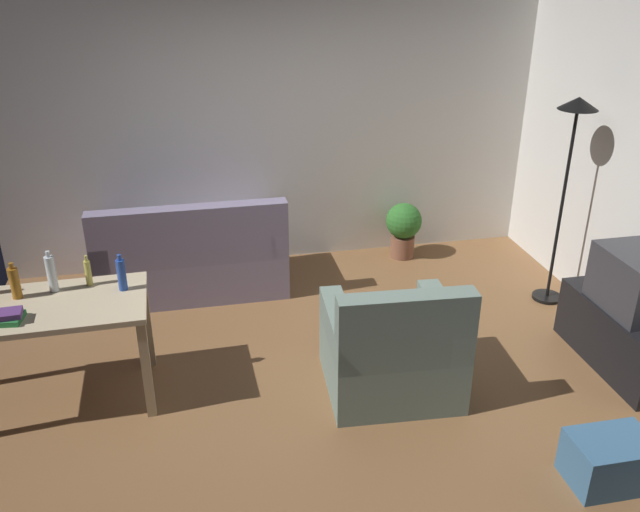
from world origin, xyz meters
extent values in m
cube|color=brown|center=(0.00, 0.00, -0.01)|extent=(5.20, 4.40, 0.02)
cube|color=silver|center=(0.00, 2.20, 1.35)|extent=(5.20, 0.10, 2.70)
cube|color=gray|center=(-0.86, 1.65, 0.20)|extent=(1.67, 0.84, 0.40)
cube|color=slate|center=(-0.86, 1.31, 0.66)|extent=(1.67, 0.16, 0.52)
cube|color=gray|center=(-0.10, 1.65, 0.51)|extent=(0.16, 0.84, 0.22)
cube|color=gray|center=(-1.62, 1.65, 0.51)|extent=(0.16, 0.84, 0.22)
cube|color=black|center=(2.25, -0.29, 0.24)|extent=(0.44, 1.10, 0.48)
cube|color=#2D2D33|center=(2.25, -0.29, 0.70)|extent=(0.40, 0.60, 0.44)
cylinder|color=black|center=(2.25, 0.77, 0.01)|extent=(0.26, 0.26, 0.03)
cylinder|color=black|center=(2.25, 0.77, 0.87)|extent=(0.03, 0.03, 1.68)
cone|color=black|center=(2.25, 0.77, 1.76)|extent=(0.32, 0.32, 0.10)
cube|color=#C6B28E|center=(-1.78, 0.11, 0.74)|extent=(1.22, 0.73, 0.04)
cube|color=tan|center=(-1.21, -0.18, 0.36)|extent=(0.06, 0.06, 0.72)
cube|color=tan|center=(-1.22, 0.44, 0.36)|extent=(0.06, 0.06, 0.72)
cylinder|color=brown|center=(1.25, 1.90, 0.11)|extent=(0.24, 0.24, 0.22)
sphere|color=#2D6B28|center=(1.25, 1.90, 0.39)|extent=(0.36, 0.36, 0.36)
cube|color=slate|center=(0.47, -0.19, 0.20)|extent=(0.95, 0.89, 0.40)
cube|color=slate|center=(0.45, -0.53, 0.66)|extent=(0.91, 0.22, 0.52)
cube|color=slate|center=(0.84, -0.22, 0.51)|extent=(0.21, 0.85, 0.22)
cube|color=slate|center=(0.10, -0.17, 0.51)|extent=(0.21, 0.85, 0.22)
cube|color=#386084|center=(1.45, -1.37, 0.15)|extent=(0.48, 0.34, 0.30)
cylinder|color=#9E6019|center=(-2.01, 0.25, 0.87)|extent=(0.07, 0.07, 0.22)
cylinder|color=#9E6019|center=(-2.01, 0.25, 1.00)|extent=(0.03, 0.03, 0.04)
cylinder|color=silver|center=(-1.79, 0.30, 0.89)|extent=(0.06, 0.06, 0.26)
cylinder|color=silver|center=(-1.79, 0.30, 1.04)|extent=(0.03, 0.03, 0.04)
cylinder|color=#BCB24C|center=(-1.56, 0.34, 0.85)|extent=(0.04, 0.04, 0.18)
cylinder|color=#BCB24C|center=(-1.56, 0.34, 0.96)|extent=(0.02, 0.02, 0.04)
cylinder|color=#2347A3|center=(-1.33, 0.22, 0.87)|extent=(0.06, 0.06, 0.22)
cylinder|color=#2347A3|center=(-1.33, 0.22, 1.00)|extent=(0.03, 0.03, 0.04)
cube|color=#236B33|center=(-2.03, -0.06, 0.78)|extent=(0.24, 0.19, 0.03)
cube|color=#593372|center=(-2.02, -0.08, 0.81)|extent=(0.21, 0.14, 0.04)
camera|label=1|loc=(-0.83, -3.98, 2.89)|focal=37.32mm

